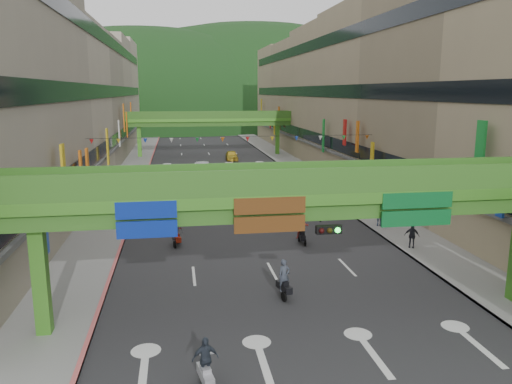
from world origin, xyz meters
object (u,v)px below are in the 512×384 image
object	(u,v)px
overpass_near	(323,210)
car_silver	(203,168)
car_yellow	(232,156)
pedestrian_red	(356,187)
scooter_rider_mid	(302,228)
scooter_rider_near	(284,280)

from	to	relation	value
overpass_near	car_silver	xyz separation A→B (m)	(-3.04, 42.05, -4.45)
overpass_near	car_yellow	bearing A→B (deg)	87.96
car_silver	pedestrian_red	size ratio (longest dim) A/B	2.75
scooter_rider_mid	car_silver	world-z (taller)	scooter_rider_mid
car_silver	pedestrian_red	world-z (taller)	pedestrian_red
overpass_near	car_silver	distance (m)	42.40
scooter_rider_mid	pedestrian_red	xyz separation A→B (m)	(9.18, 14.71, -0.27)
pedestrian_red	overpass_near	bearing A→B (deg)	-139.06
overpass_near	car_silver	world-z (taller)	overpass_near
car_yellow	scooter_rider_near	bearing A→B (deg)	-91.84
scooter_rider_near	car_silver	distance (m)	39.14
scooter_rider_near	car_yellow	world-z (taller)	scooter_rider_near
overpass_near	car_silver	bearing A→B (deg)	94.14
overpass_near	scooter_rider_mid	bearing A→B (deg)	79.79
scooter_rider_mid	car_yellow	distance (m)	42.23
scooter_rider_near	pedestrian_red	world-z (taller)	scooter_rider_near
scooter_rider_mid	car_yellow	size ratio (longest dim) A/B	0.50
overpass_near	car_yellow	world-z (taller)	overpass_near
scooter_rider_near	pedestrian_red	size ratio (longest dim) A/B	1.19
overpass_near	scooter_rider_mid	world-z (taller)	overpass_near
scooter_rider_near	overpass_near	bearing A→B (deg)	-70.73
scooter_rider_near	pedestrian_red	bearing A→B (deg)	62.20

